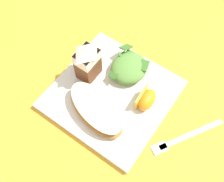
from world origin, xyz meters
TOP-DOWN VIEW (x-y plane):
  - ground at (0.00, 0.00)m, footprint 3.00×3.00m
  - white_plate at (0.00, 0.00)m, footprint 0.28×0.28m
  - cheesy_pizza_bread at (-0.07, 0.00)m, footprint 0.12×0.18m
  - green_salad_pile at (0.08, 0.00)m, footprint 0.11×0.10m
  - milk_carton at (0.01, 0.08)m, footprint 0.06×0.05m
  - orange_wedge_front at (0.02, -0.08)m, footprint 0.06×0.04m
  - metal_fork at (0.00, -0.20)m, footprint 0.17×0.11m

SIDE VIEW (x-z plane):
  - ground at x=0.00m, z-range 0.00..0.00m
  - metal_fork at x=0.00m, z-range 0.00..0.01m
  - white_plate at x=0.00m, z-range 0.00..0.02m
  - cheesy_pizza_bread at x=-0.07m, z-range 0.02..0.05m
  - orange_wedge_front at x=0.02m, z-range 0.02..0.06m
  - green_salad_pile at x=0.08m, z-range 0.01..0.06m
  - milk_carton at x=0.01m, z-range 0.02..0.13m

